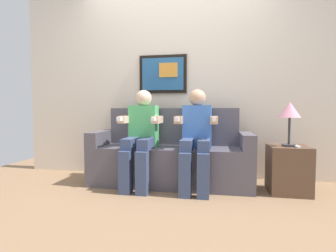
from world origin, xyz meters
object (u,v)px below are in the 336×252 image
(couch, at_px, (171,158))
(side_table_right, at_px, (288,169))
(person_on_right, at_px, (196,135))
(table_lamp, at_px, (290,112))
(person_on_left, at_px, (141,134))
(spare_remote_on_table, at_px, (297,146))

(couch, height_order, side_table_right, couch)
(person_on_right, bearing_deg, couch, 151.94)
(table_lamp, bearing_deg, person_on_left, -178.98)
(person_on_left, bearing_deg, person_on_right, 0.00)
(couch, relative_size, person_on_left, 1.68)
(couch, bearing_deg, person_on_right, -28.06)
(table_lamp, bearing_deg, side_table_right, 75.51)
(person_on_left, height_order, side_table_right, person_on_left)
(side_table_right, relative_size, table_lamp, 1.09)
(person_on_left, bearing_deg, couch, 28.05)
(person_on_left, height_order, person_on_right, same)
(person_on_left, bearing_deg, side_table_right, 2.21)
(couch, height_order, table_lamp, table_lamp)
(person_on_right, distance_m, side_table_right, 1.03)
(spare_remote_on_table, bearing_deg, side_table_right, 112.42)
(person_on_left, xyz_separation_m, table_lamp, (1.59, 0.03, 0.25))
(person_on_left, distance_m, spare_remote_on_table, 1.65)
(couch, relative_size, side_table_right, 3.73)
(person_on_left, xyz_separation_m, side_table_right, (1.60, 0.06, -0.36))
(person_on_left, relative_size, side_table_right, 2.22)
(side_table_right, bearing_deg, table_lamp, -104.49)
(couch, xyz_separation_m, table_lamp, (1.27, -0.14, 0.55))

